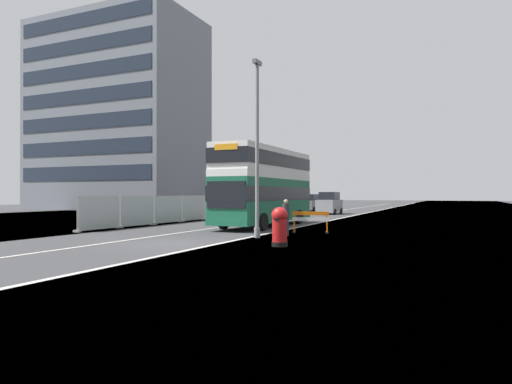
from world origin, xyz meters
The scene contains 12 objects.
ground centered at (0.53, 0.14, -0.05)m, with size 140.00×280.00×0.10m.
double_decker_bus centered at (-0.39, 11.14, 2.65)m, with size 2.90×10.88×4.99m.
lamppost_foreground centered at (2.27, 3.80, 4.00)m, with size 0.29×0.70×8.47m.
red_pillar_postbox centered at (4.52, 0.95, 0.86)m, with size 0.66×0.66×1.57m.
roadworks_barrier centered at (3.76, 7.53, 0.74)m, with size 1.95×0.83×1.15m.
construction_site_fence centered at (-7.92, 16.21, 0.97)m, with size 0.44×27.40×2.02m.
car_oncoming_near centered at (-1.23, 30.38, 1.07)m, with size 2.01×4.22×2.30m.
car_receding_mid centered at (-5.65, 37.84, 0.97)m, with size 2.03×4.55×2.08m.
bare_tree_far_verge_near centered at (-16.90, 38.47, 2.23)m, with size 2.00×2.46×4.41m.
bare_tree_far_verge_mid centered at (-16.42, 40.77, 2.60)m, with size 2.36×2.27×5.58m.
pedestrian_at_kerb centered at (3.13, 5.43, 0.92)m, with size 0.34×0.34×1.82m.
backdrop_office_block centered at (-32.64, 34.20, 13.09)m, with size 22.84×13.10×26.16m.
Camera 1 is at (11.00, -15.90, 2.08)m, focal length 31.76 mm.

